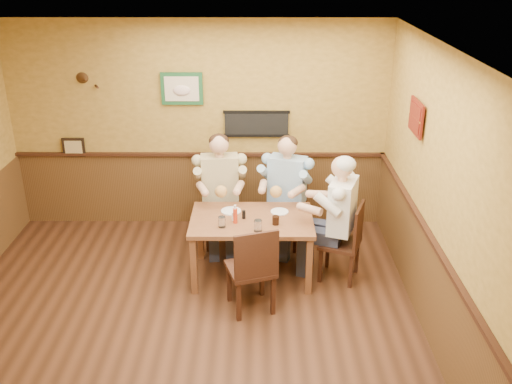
# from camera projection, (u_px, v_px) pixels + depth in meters

# --- Properties ---
(room) EXTENTS (5.02, 5.03, 2.81)m
(room) POSITION_uv_depth(u_px,v_px,m) (189.00, 170.00, 5.33)
(room) COLOR #351C0F
(room) RESTS_ON ground
(dining_table) EXTENTS (1.40, 0.90, 0.75)m
(dining_table) POSITION_uv_depth(u_px,v_px,m) (252.00, 225.00, 6.56)
(dining_table) COLOR brown
(dining_table) RESTS_ON ground
(chair_back_left) EXTENTS (0.48, 0.48, 0.95)m
(chair_back_left) POSITION_uv_depth(u_px,v_px,m) (221.00, 211.00, 7.33)
(chair_back_left) COLOR #3B1F12
(chair_back_left) RESTS_ON ground
(chair_back_right) EXTENTS (0.55, 0.55, 0.94)m
(chair_back_right) POSITION_uv_depth(u_px,v_px,m) (286.00, 212.00, 7.32)
(chair_back_right) COLOR #3B1F12
(chair_back_right) RESTS_ON ground
(chair_right_end) EXTENTS (0.56, 0.56, 0.95)m
(chair_right_end) POSITION_uv_depth(u_px,v_px,m) (340.00, 241.00, 6.59)
(chair_right_end) COLOR #3B1F12
(chair_right_end) RESTS_ON ground
(chair_near_side) EXTENTS (0.59, 0.59, 1.01)m
(chair_near_side) POSITION_uv_depth(u_px,v_px,m) (251.00, 267.00, 6.01)
(chair_near_side) COLOR #3B1F12
(chair_near_side) RESTS_ON ground
(diner_tan_shirt) EXTENTS (0.68, 0.68, 1.36)m
(diner_tan_shirt) POSITION_uv_depth(u_px,v_px,m) (220.00, 197.00, 7.25)
(diner_tan_shirt) COLOR #CABC8B
(diner_tan_shirt) RESTS_ON ground
(diner_blue_polo) EXTENTS (0.79, 0.79, 1.34)m
(diner_blue_polo) POSITION_uv_depth(u_px,v_px,m) (287.00, 198.00, 7.24)
(diner_blue_polo) COLOR #90B5D8
(diner_blue_polo) RESTS_ON ground
(diner_white_elder) EXTENTS (0.80, 0.80, 1.36)m
(diner_white_elder) POSITION_uv_depth(u_px,v_px,m) (341.00, 226.00, 6.51)
(diner_white_elder) COLOR white
(diner_white_elder) RESTS_ON ground
(water_glass_left) EXTENTS (0.10, 0.10, 0.12)m
(water_glass_left) POSITION_uv_depth(u_px,v_px,m) (222.00, 222.00, 6.30)
(water_glass_left) COLOR silver
(water_glass_left) RESTS_ON dining_table
(water_glass_mid) EXTENTS (0.10, 0.10, 0.13)m
(water_glass_mid) POSITION_uv_depth(u_px,v_px,m) (258.00, 226.00, 6.20)
(water_glass_mid) COLOR silver
(water_glass_mid) RESTS_ON dining_table
(cola_tumbler) EXTENTS (0.09, 0.09, 0.10)m
(cola_tumbler) POSITION_uv_depth(u_px,v_px,m) (276.00, 220.00, 6.36)
(cola_tumbler) COLOR black
(cola_tumbler) RESTS_ON dining_table
(hot_sauce_bottle) EXTENTS (0.06, 0.06, 0.20)m
(hot_sauce_bottle) POSITION_uv_depth(u_px,v_px,m) (235.00, 215.00, 6.37)
(hot_sauce_bottle) COLOR red
(hot_sauce_bottle) RESTS_ON dining_table
(salt_shaker) EXTENTS (0.05, 0.05, 0.10)m
(salt_shaker) POSITION_uv_depth(u_px,v_px,m) (233.00, 216.00, 6.45)
(salt_shaker) COLOR white
(salt_shaker) RESTS_ON dining_table
(pepper_shaker) EXTENTS (0.05, 0.05, 0.10)m
(pepper_shaker) POSITION_uv_depth(u_px,v_px,m) (244.00, 215.00, 6.50)
(pepper_shaker) COLOR black
(pepper_shaker) RESTS_ON dining_table
(plate_far_left) EXTENTS (0.30, 0.30, 0.02)m
(plate_far_left) POSITION_uv_depth(u_px,v_px,m) (231.00, 211.00, 6.68)
(plate_far_left) COLOR white
(plate_far_left) RESTS_ON dining_table
(plate_far_right) EXTENTS (0.24, 0.24, 0.01)m
(plate_far_right) POSITION_uv_depth(u_px,v_px,m) (280.00, 212.00, 6.67)
(plate_far_right) COLOR white
(plate_far_right) RESTS_ON dining_table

